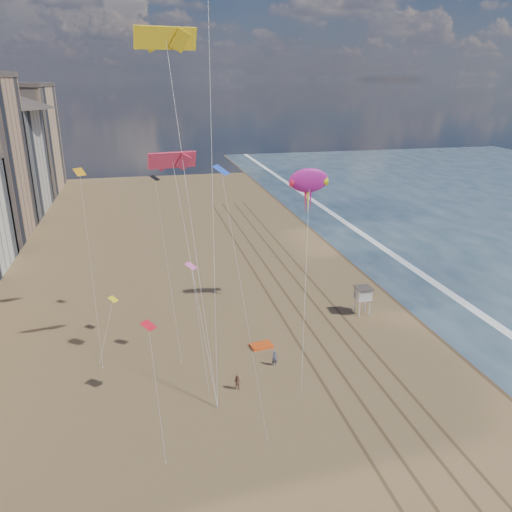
# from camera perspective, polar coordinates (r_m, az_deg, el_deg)

# --- Properties ---
(ground) EXTENTS (260.00, 260.00, 0.00)m
(ground) POSITION_cam_1_polar(r_m,az_deg,el_deg) (40.06, 17.51, -25.15)
(ground) COLOR brown
(ground) RESTS_ON ground
(wet_sand) EXTENTS (260.00, 260.00, 0.00)m
(wet_sand) POSITION_cam_1_polar(r_m,az_deg,el_deg) (78.12, 15.25, -1.90)
(wet_sand) COLOR #42301E
(wet_sand) RESTS_ON ground
(foam) EXTENTS (260.00, 260.00, 0.00)m
(foam) POSITION_cam_1_polar(r_m,az_deg,el_deg) (80.12, 17.91, -1.63)
(foam) COLOR white
(foam) RESTS_ON ground
(tracks) EXTENTS (7.68, 120.00, 0.01)m
(tracks) POSITION_cam_1_polar(r_m,az_deg,el_deg) (63.44, 6.12, -6.40)
(tracks) COLOR brown
(tracks) RESTS_ON ground
(lifeguard_stand) EXTENTS (2.00, 2.00, 3.60)m
(lifeguard_stand) POSITION_cam_1_polar(r_m,az_deg,el_deg) (62.82, 12.16, -4.23)
(lifeguard_stand) COLOR silver
(lifeguard_stand) RESTS_ON ground
(grounded_kite) EXTENTS (2.57, 1.87, 0.27)m
(grounded_kite) POSITION_cam_1_polar(r_m,az_deg,el_deg) (55.43, 0.63, -10.19)
(grounded_kite) COLOR #FC5115
(grounded_kite) RESTS_ON ground
(show_kite) EXTENTS (5.31, 9.19, 23.92)m
(show_kite) POSITION_cam_1_polar(r_m,az_deg,el_deg) (59.54, 6.04, 8.55)
(show_kite) COLOR #AF1A86
(show_kite) RESTS_ON ground
(kite_flyer_a) EXTENTS (0.62, 0.44, 1.62)m
(kite_flyer_a) POSITION_cam_1_polar(r_m,az_deg,el_deg) (51.83, 2.15, -11.63)
(kite_flyer_a) COLOR #56596F
(kite_flyer_a) RESTS_ON ground
(kite_flyer_b) EXTENTS (0.96, 0.91, 1.58)m
(kite_flyer_b) POSITION_cam_1_polar(r_m,az_deg,el_deg) (48.24, -2.11, -14.27)
(kite_flyer_b) COLOR brown
(kite_flyer_b) RESTS_ON ground
(parafoils) EXTENTS (10.21, 8.52, 23.59)m
(parafoils) POSITION_cam_1_polar(r_m,az_deg,el_deg) (50.66, -8.44, 25.55)
(parafoils) COLOR black
(parafoils) RESTS_ON ground
(small_kites) EXTENTS (14.50, 17.00, 16.67)m
(small_kites) POSITION_cam_1_polar(r_m,az_deg,el_deg) (49.29, -11.69, 2.90)
(small_kites) COLOR black
(small_kites) RESTS_ON ground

